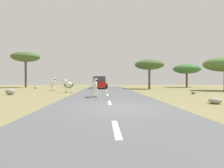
{
  "coord_description": "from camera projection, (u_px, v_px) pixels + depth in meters",
  "views": [
    {
      "loc": [
        -0.77,
        -9.17,
        1.28
      ],
      "look_at": [
        0.07,
        11.71,
        0.87
      ],
      "focal_mm": 33.18,
      "sensor_mm": 36.0,
      "label": 1
    }
  ],
  "objects": [
    {
      "name": "ground_plane",
      "position": [
        121.0,
        109.0,
        9.21
      ],
      "size": [
        90.0,
        90.0,
        0.0
      ],
      "primitive_type": "plane",
      "color": "olive"
    },
    {
      "name": "rock_1",
      "position": [
        193.0,
        93.0,
        18.5
      ],
      "size": [
        0.39,
        0.43,
        0.28
      ],
      "primitive_type": "ellipsoid",
      "color": "gray",
      "rests_on": "ground_plane"
    },
    {
      "name": "zebra_0",
      "position": [
        95.0,
        86.0,
        14.67
      ],
      "size": [
        0.59,
        1.45,
        1.39
      ],
      "rotation": [
        0.0,
        0.0,
        3.37
      ],
      "color": "silver",
      "rests_on": "road"
    },
    {
      "name": "tree_2",
      "position": [
        26.0,
        57.0,
        35.36
      ],
      "size": [
        4.78,
        4.78,
        6.07
      ],
      "color": "brown",
      "rests_on": "ground_plane"
    },
    {
      "name": "car_0",
      "position": [
        100.0,
        83.0,
        29.39
      ],
      "size": [
        2.23,
        4.44,
        1.74
      ],
      "rotation": [
        0.0,
        0.0,
        -0.06
      ],
      "color": "red",
      "rests_on": "road"
    },
    {
      "name": "tree_1",
      "position": [
        187.0,
        69.0,
        35.61
      ],
      "size": [
        4.66,
        4.66,
        3.99
      ],
      "color": "#4C3823",
      "rests_on": "ground_plane"
    },
    {
      "name": "tree_3",
      "position": [
        149.0,
        65.0,
        29.21
      ],
      "size": [
        4.13,
        4.13,
        4.17
      ],
      "color": "brown",
      "rests_on": "ground_plane"
    },
    {
      "name": "zebra_1",
      "position": [
        54.0,
        83.0,
        24.96
      ],
      "size": [
        1.01,
        1.48,
        1.52
      ],
      "rotation": [
        0.0,
        0.0,
        3.66
      ],
      "color": "silver",
      "rests_on": "ground_plane"
    },
    {
      "name": "rock_0",
      "position": [
        36.0,
        88.0,
        30.54
      ],
      "size": [
        0.47,
        0.37,
        0.3
      ],
      "primitive_type": "ellipsoid",
      "color": "gray",
      "rests_on": "ground_plane"
    },
    {
      "name": "rock_4",
      "position": [
        215.0,
        101.0,
        11.06
      ],
      "size": [
        0.68,
        0.67,
        0.35
      ],
      "primitive_type": "ellipsoid",
      "color": "gray",
      "rests_on": "ground_plane"
    },
    {
      "name": "road",
      "position": [
        111.0,
        108.0,
        9.19
      ],
      "size": [
        6.0,
        64.0,
        0.05
      ],
      "primitive_type": "cube",
      "color": "#56595B",
      "rests_on": "ground_plane"
    },
    {
      "name": "car_1",
      "position": [
        101.0,
        82.0,
        35.9
      ],
      "size": [
        2.09,
        4.37,
        1.74
      ],
      "rotation": [
        0.0,
        0.0,
        0.02
      ],
      "color": "#476B38",
      "rests_on": "road"
    },
    {
      "name": "rock_3",
      "position": [
        10.0,
        92.0,
        17.75
      ],
      "size": [
        0.78,
        0.67,
        0.56
      ],
      "primitive_type": "ellipsoid",
      "color": "gray",
      "rests_on": "ground_plane"
    },
    {
      "name": "lane_markings",
      "position": [
        112.0,
        111.0,
        8.19
      ],
      "size": [
        0.16,
        56.0,
        0.01
      ],
      "color": "silver",
      "rests_on": "road"
    },
    {
      "name": "bush_2",
      "position": [
        69.0,
        85.0,
        34.16
      ],
      "size": [
        1.56,
        1.41,
        0.94
      ],
      "primitive_type": "ellipsoid",
      "color": "#4C7038",
      "rests_on": "ground_plane"
    },
    {
      "name": "zebra_2",
      "position": [
        68.0,
        84.0,
        20.86
      ],
      "size": [
        1.28,
        1.04,
        1.39
      ],
      "rotation": [
        0.0,
        0.0,
        0.94
      ],
      "color": "silver",
      "rests_on": "ground_plane"
    }
  ]
}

